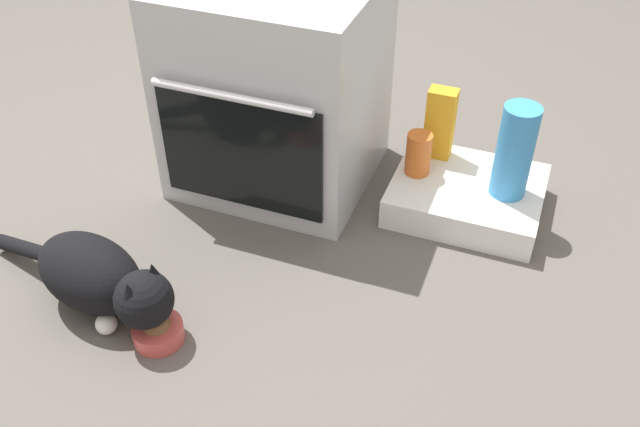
# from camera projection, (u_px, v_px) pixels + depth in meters

# --- Properties ---
(ground) EXTENTS (8.00, 8.00, 0.00)m
(ground) POSITION_uv_depth(u_px,v_px,m) (212.00, 253.00, 2.11)
(ground) COLOR #56514C
(oven) EXTENTS (0.61, 0.59, 0.68)m
(oven) POSITION_uv_depth(u_px,v_px,m) (277.00, 85.00, 2.21)
(oven) COLOR #B7BABF
(oven) RESTS_ON ground
(pantry_cabinet) EXTENTS (0.46, 0.39, 0.10)m
(pantry_cabinet) POSITION_uv_depth(u_px,v_px,m) (466.00, 196.00, 2.24)
(pantry_cabinet) COLOR white
(pantry_cabinet) RESTS_ON ground
(food_bowl) EXTENTS (0.13, 0.13, 0.08)m
(food_bowl) POSITION_uv_depth(u_px,v_px,m) (158.00, 331.00, 1.83)
(food_bowl) COLOR #C64C47
(food_bowl) RESTS_ON ground
(cat) EXTENTS (0.69, 0.27, 0.23)m
(cat) POSITION_uv_depth(u_px,v_px,m) (99.00, 278.00, 1.86)
(cat) COLOR black
(cat) RESTS_ON ground
(juice_carton) EXTENTS (0.09, 0.06, 0.24)m
(juice_carton) POSITION_uv_depth(u_px,v_px,m) (440.00, 123.00, 2.26)
(juice_carton) COLOR orange
(juice_carton) RESTS_ON pantry_cabinet
(sauce_jar) EXTENTS (0.08, 0.08, 0.14)m
(sauce_jar) POSITION_uv_depth(u_px,v_px,m) (418.00, 154.00, 2.21)
(sauce_jar) COLOR #D16023
(sauce_jar) RESTS_ON pantry_cabinet
(water_bottle) EXTENTS (0.11, 0.11, 0.30)m
(water_bottle) POSITION_uv_depth(u_px,v_px,m) (515.00, 152.00, 2.08)
(water_bottle) COLOR #388CD1
(water_bottle) RESTS_ON pantry_cabinet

